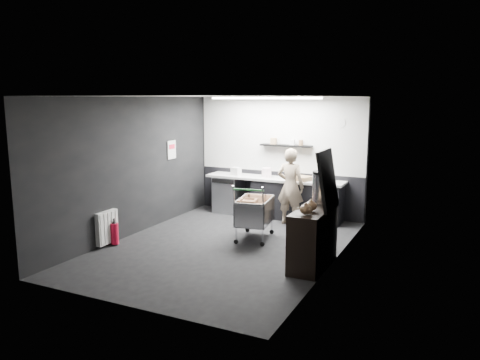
% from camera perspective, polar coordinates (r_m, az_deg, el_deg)
% --- Properties ---
extents(floor, '(5.50, 5.50, 0.00)m').
position_cam_1_polar(floor, '(8.62, -1.93, -8.09)').
color(floor, black).
rests_on(floor, ground).
extents(ceiling, '(5.50, 5.50, 0.00)m').
position_cam_1_polar(ceiling, '(8.20, -2.04, 10.16)').
color(ceiling, silver).
rests_on(ceiling, wall_back).
extents(wall_back, '(5.50, 0.00, 5.50)m').
position_cam_1_polar(wall_back, '(10.79, 4.84, 2.89)').
color(wall_back, black).
rests_on(wall_back, floor).
extents(wall_front, '(5.50, 0.00, 5.50)m').
position_cam_1_polar(wall_front, '(6.05, -14.21, -2.97)').
color(wall_front, black).
rests_on(wall_front, floor).
extents(wall_left, '(0.00, 5.50, 5.50)m').
position_cam_1_polar(wall_left, '(9.39, -12.85, 1.63)').
color(wall_left, black).
rests_on(wall_left, floor).
extents(wall_right, '(0.00, 5.50, 5.50)m').
position_cam_1_polar(wall_right, '(7.59, 11.50, -0.26)').
color(wall_right, black).
rests_on(wall_right, floor).
extents(kitchen_wall_panel, '(3.95, 0.02, 1.70)m').
position_cam_1_polar(kitchen_wall_panel, '(10.72, 4.84, 5.54)').
color(kitchen_wall_panel, silver).
rests_on(kitchen_wall_panel, wall_back).
extents(dado_panel, '(3.95, 0.02, 1.00)m').
position_cam_1_polar(dado_panel, '(10.91, 4.74, -1.55)').
color(dado_panel, black).
rests_on(dado_panel, wall_back).
extents(floating_shelf, '(1.20, 0.22, 0.04)m').
position_cam_1_polar(floating_shelf, '(10.57, 5.63, 4.21)').
color(floating_shelf, black).
rests_on(floating_shelf, wall_back).
extents(wall_clock, '(0.20, 0.03, 0.20)m').
position_cam_1_polar(wall_clock, '(10.27, 12.21, 6.83)').
color(wall_clock, silver).
rests_on(wall_clock, wall_back).
extents(poster, '(0.02, 0.30, 0.40)m').
position_cam_1_polar(poster, '(10.39, -8.34, 3.67)').
color(poster, silver).
rests_on(poster, wall_left).
extents(poster_red_band, '(0.02, 0.22, 0.10)m').
position_cam_1_polar(poster_red_band, '(10.38, -8.33, 4.05)').
color(poster_red_band, red).
rests_on(poster_red_band, poster).
extents(radiator, '(0.10, 0.50, 0.60)m').
position_cam_1_polar(radiator, '(8.88, -15.92, -5.58)').
color(radiator, silver).
rests_on(radiator, wall_left).
extents(ceiling_strip, '(2.40, 0.20, 0.04)m').
position_cam_1_polar(ceiling_strip, '(9.87, 3.05, 9.94)').
color(ceiling_strip, white).
rests_on(ceiling_strip, ceiling).
extents(prep_counter, '(3.20, 0.61, 0.90)m').
position_cam_1_polar(prep_counter, '(10.58, 4.81, -2.15)').
color(prep_counter, black).
rests_on(prep_counter, floor).
extents(person, '(0.62, 0.43, 1.64)m').
position_cam_1_polar(person, '(9.96, 6.17, -0.81)').
color(person, beige).
rests_on(person, floor).
extents(shopping_cart, '(0.73, 1.06, 1.07)m').
position_cam_1_polar(shopping_cart, '(8.94, 1.77, -4.03)').
color(shopping_cart, silver).
rests_on(shopping_cart, floor).
extents(sideboard, '(0.54, 1.26, 1.88)m').
position_cam_1_polar(sideboard, '(7.60, 9.07, -6.01)').
color(sideboard, black).
rests_on(sideboard, floor).
extents(fire_extinguisher, '(0.15, 0.15, 0.48)m').
position_cam_1_polar(fire_extinguisher, '(8.93, -15.04, -6.24)').
color(fire_extinguisher, red).
rests_on(fire_extinguisher, floor).
extents(cardboard_box, '(0.54, 0.46, 0.09)m').
position_cam_1_polar(cardboard_box, '(10.28, 7.29, 0.23)').
color(cardboard_box, olive).
rests_on(cardboard_box, prep_counter).
extents(pink_tub, '(0.21, 0.21, 0.21)m').
position_cam_1_polar(pink_tub, '(10.60, 3.26, 0.91)').
color(pink_tub, white).
rests_on(pink_tub, prep_counter).
extents(white_container, '(0.23, 0.20, 0.18)m').
position_cam_1_polar(white_container, '(10.86, -0.49, 1.07)').
color(white_container, silver).
rests_on(white_container, prep_counter).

